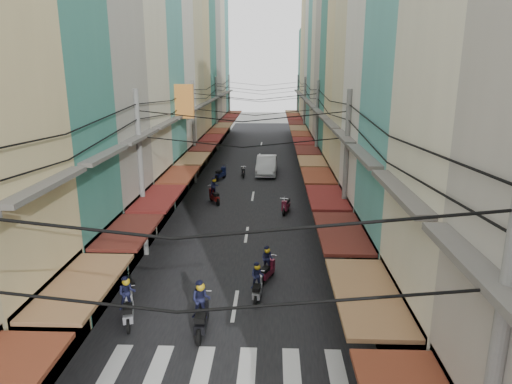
% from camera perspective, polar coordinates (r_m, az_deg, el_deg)
% --- Properties ---
extents(ground, '(160.00, 160.00, 0.00)m').
position_cam_1_polar(ground, '(20.39, -2.18, -11.30)').
color(ground, slate).
rests_on(ground, ground).
extents(road, '(10.00, 80.00, 0.02)m').
position_cam_1_polar(road, '(39.28, -0.01, 1.84)').
color(road, black).
rests_on(road, ground).
extents(sidewalk_left, '(3.00, 80.00, 0.06)m').
position_cam_1_polar(sidewalk_left, '(40.05, -9.35, 1.93)').
color(sidewalk_left, gray).
rests_on(sidewalk_left, ground).
extents(sidewalk_right, '(3.00, 80.00, 0.06)m').
position_cam_1_polar(sidewalk_right, '(39.57, 9.45, 1.76)').
color(sidewalk_right, gray).
rests_on(sidewalk_right, ground).
extents(crosswalk, '(7.55, 2.40, 0.01)m').
position_cam_1_polar(crosswalk, '(15.26, -3.98, -21.31)').
color(crosswalk, silver).
rests_on(crosswalk, ground).
extents(building_row_left, '(7.80, 67.67, 23.70)m').
position_cam_1_polar(building_row_left, '(35.99, -13.44, 15.90)').
color(building_row_left, silver).
rests_on(building_row_left, ground).
extents(building_row_right, '(7.80, 68.98, 22.59)m').
position_cam_1_polar(building_row_right, '(35.23, 13.22, 15.34)').
color(building_row_right, '#3A7F72').
rests_on(building_row_right, ground).
extents(utility_poles, '(10.20, 66.13, 8.20)m').
position_cam_1_polar(utility_poles, '(33.32, -0.34, 10.90)').
color(utility_poles, slate).
rests_on(utility_poles, ground).
extents(white_car, '(5.78, 2.41, 2.02)m').
position_cam_1_polar(white_car, '(40.51, 1.32, 2.24)').
color(white_car, silver).
rests_on(white_car, ground).
extents(bicycle, '(1.78, 0.97, 1.16)m').
position_cam_1_polar(bicycle, '(19.10, 21.03, -14.34)').
color(bicycle, black).
rests_on(bicycle, ground).
extents(moving_scooters, '(6.58, 26.06, 2.01)m').
position_cam_1_polar(moving_scooters, '(24.06, -4.33, -5.66)').
color(moving_scooters, black).
rests_on(moving_scooters, ground).
extents(parked_scooters, '(13.10, 11.57, 0.97)m').
position_cam_1_polar(parked_scooters, '(17.18, 10.88, -15.23)').
color(parked_scooters, black).
rests_on(parked_scooters, ground).
extents(pedestrians, '(12.76, 21.89, 2.17)m').
position_cam_1_polar(pedestrians, '(22.00, -13.04, -6.72)').
color(pedestrians, '#2A202B').
rests_on(pedestrians, ground).
extents(market_umbrella, '(2.04, 2.04, 2.15)m').
position_cam_1_polar(market_umbrella, '(16.88, 17.88, -10.85)').
color(market_umbrella, '#B2B2B7').
rests_on(market_umbrella, ground).
extents(traffic_sign, '(0.10, 0.66, 3.01)m').
position_cam_1_polar(traffic_sign, '(15.61, 17.92, -11.82)').
color(traffic_sign, slate).
rests_on(traffic_sign, ground).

